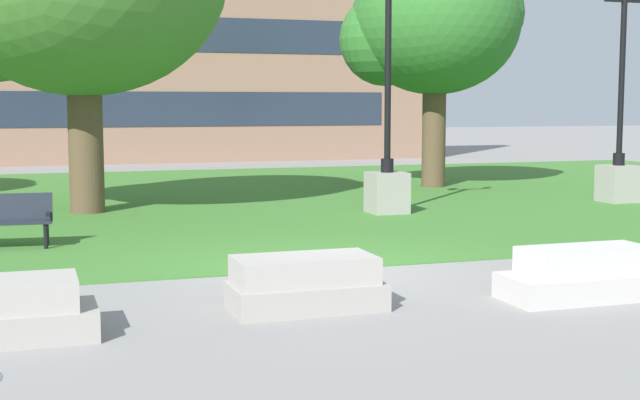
{
  "coord_description": "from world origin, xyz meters",
  "views": [
    {
      "loc": [
        -4.06,
        -12.17,
        2.44
      ],
      "look_at": [
        -0.52,
        -1.4,
        1.2
      ],
      "focal_mm": 50.0,
      "sensor_mm": 36.0,
      "label": 1
    }
  ],
  "objects_px": {
    "concrete_block_right": "(580,274)",
    "lamp_post_center": "(619,158)",
    "concrete_block_left": "(306,284)",
    "lamp_post_left": "(387,165)",
    "concrete_block_center": "(1,311)"
  },
  "relations": [
    {
      "from": "concrete_block_center",
      "to": "concrete_block_left",
      "type": "xyz_separation_m",
      "value": [
        3.38,
        0.34,
        0.0
      ]
    },
    {
      "from": "concrete_block_center",
      "to": "lamp_post_left",
      "type": "xyz_separation_m",
      "value": [
        7.83,
        8.57,
        0.78
      ]
    },
    {
      "from": "lamp_post_left",
      "to": "concrete_block_left",
      "type": "bearing_deg",
      "value": -118.39
    },
    {
      "from": "concrete_block_center",
      "to": "lamp_post_center",
      "type": "xyz_separation_m",
      "value": [
        14.08,
        8.85,
        0.79
      ]
    },
    {
      "from": "concrete_block_right",
      "to": "lamp_post_left",
      "type": "relative_size",
      "value": 0.36
    },
    {
      "from": "concrete_block_left",
      "to": "concrete_block_right",
      "type": "relative_size",
      "value": 0.94
    },
    {
      "from": "concrete_block_center",
      "to": "lamp_post_center",
      "type": "relative_size",
      "value": 0.34
    },
    {
      "from": "concrete_block_center",
      "to": "lamp_post_left",
      "type": "distance_m",
      "value": 11.64
    },
    {
      "from": "concrete_block_right",
      "to": "lamp_post_center",
      "type": "relative_size",
      "value": 0.36
    },
    {
      "from": "concrete_block_center",
      "to": "lamp_post_left",
      "type": "relative_size",
      "value": 0.35
    },
    {
      "from": "concrete_block_left",
      "to": "concrete_block_right",
      "type": "xyz_separation_m",
      "value": [
        3.44,
        -0.5,
        0.0
      ]
    },
    {
      "from": "lamp_post_center",
      "to": "lamp_post_left",
      "type": "relative_size",
      "value": 1.01
    },
    {
      "from": "concrete_block_left",
      "to": "lamp_post_center",
      "type": "xyz_separation_m",
      "value": [
        10.69,
        8.51,
        0.79
      ]
    },
    {
      "from": "lamp_post_left",
      "to": "concrete_block_center",
      "type": "bearing_deg",
      "value": -132.41
    },
    {
      "from": "concrete_block_right",
      "to": "lamp_post_left",
      "type": "height_order",
      "value": "lamp_post_left"
    }
  ]
}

